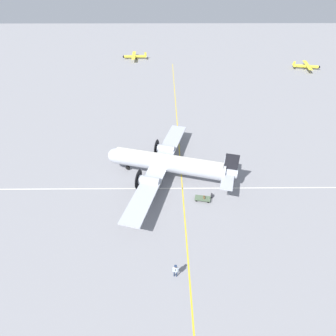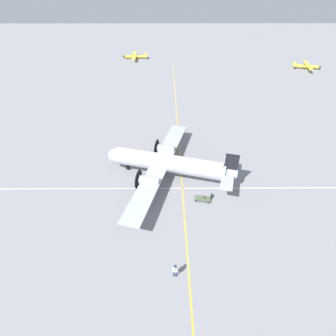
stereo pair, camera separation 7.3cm
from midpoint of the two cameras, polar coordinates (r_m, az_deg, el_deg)
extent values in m
plane|color=gray|center=(38.63, -0.05, -1.81)|extent=(300.00, 300.00, 0.00)
cube|color=gold|center=(38.69, 2.88, -1.79)|extent=(120.00, 0.16, 0.01)
cube|color=silver|center=(36.54, -0.02, -4.45)|extent=(0.16, 120.00, 0.01)
cylinder|color=#ADB2BC|center=(37.27, -0.06, 0.93)|extent=(6.61, 16.21, 2.34)
cylinder|color=silver|center=(36.90, -0.06, 1.74)|extent=(5.72, 15.26, 1.64)
sphere|color=#ADB2BC|center=(39.79, -11.38, 2.68)|extent=(2.22, 2.22, 2.22)
cylinder|color=#ADB2BC|center=(36.34, 12.35, -0.89)|extent=(2.09, 3.39, 1.29)
cube|color=black|center=(35.40, 13.63, 1.07)|extent=(0.61, 1.75, 2.69)
cube|color=#ADB2BC|center=(36.27, 12.99, -0.84)|extent=(7.82, 3.59, 0.10)
cube|color=#ADB2BC|center=(37.71, -1.79, 0.84)|extent=(23.79, 8.93, 0.20)
cylinder|color=#ADB2BC|center=(34.70, -4.16, -2.86)|extent=(1.98, 3.01, 1.29)
cylinder|color=black|center=(35.15, -6.50, -2.44)|extent=(2.61, 0.77, 2.70)
sphere|color=black|center=(35.19, -6.71, -2.40)|extent=(0.45, 0.45, 0.45)
cylinder|color=#ADB2BC|center=(41.00, -0.53, 4.13)|extent=(1.98, 3.01, 1.29)
cylinder|color=black|center=(41.38, -2.56, 4.42)|extent=(2.61, 0.77, 2.70)
sphere|color=black|center=(41.41, -2.75, 4.45)|extent=(0.45, 0.45, 0.45)
cylinder|color=#4C4C51|center=(35.26, -3.66, -4.17)|extent=(0.18, 0.18, 0.93)
cylinder|color=black|center=(35.57, -3.63, -4.74)|extent=(0.59, 1.14, 1.10)
cylinder|color=#4C4C51|center=(41.47, -0.16, 2.94)|extent=(0.18, 0.18, 0.93)
cylinder|color=black|center=(41.73, -0.15, 2.40)|extent=(0.59, 1.14, 1.10)
cylinder|color=#4C4C51|center=(39.95, -8.83, 0.56)|extent=(0.14, 0.14, 0.87)
cylinder|color=black|center=(40.20, -8.77, 0.06)|extent=(0.36, 0.72, 0.70)
cylinder|color=navy|center=(27.61, 1.80, -22.05)|extent=(0.12, 0.12, 0.82)
cylinder|color=navy|center=(27.63, 1.27, -22.00)|extent=(0.12, 0.12, 0.82)
cube|color=silver|center=(27.01, 1.56, -21.23)|extent=(0.24, 0.42, 0.62)
sphere|color=tan|center=(26.63, 1.58, -20.72)|extent=(0.27, 0.27, 0.27)
cylinder|color=silver|center=(27.03, 2.12, -21.32)|extent=(0.10, 0.10, 0.59)
cylinder|color=silver|center=(27.05, 1.01, -21.21)|extent=(0.10, 0.10, 0.59)
cube|color=black|center=(26.89, 1.54, -21.32)|extent=(0.02, 0.05, 0.39)
cylinder|color=navy|center=(26.54, 1.58, -20.58)|extent=(0.33, 0.33, 0.07)
cube|color=#232328|center=(35.47, 9.44, -5.97)|extent=(0.44, 0.15, 0.58)
cube|color=black|center=(35.25, 9.49, -5.58)|extent=(0.16, 0.11, 0.02)
cube|color=brown|center=(34.99, 7.78, -6.52)|extent=(0.49, 0.18, 0.54)
cube|color=#4A3520|center=(34.79, 7.82, -6.16)|extent=(0.18, 0.12, 0.02)
cube|color=#4C6047|center=(34.90, 7.48, -6.55)|extent=(1.44, 2.19, 0.04)
cube|color=#4C6047|center=(34.75, 9.13, -6.44)|extent=(1.07, 0.24, 0.04)
cylinder|color=#4C6047|center=(34.45, 9.07, -7.14)|extent=(0.04, 0.04, 0.22)
cylinder|color=#4C6047|center=(35.21, 9.16, -6.01)|extent=(0.04, 0.04, 0.22)
cylinder|color=black|center=(34.71, 6.13, -7.09)|extent=(0.11, 0.29, 0.28)
cylinder|color=black|center=(35.34, 6.27, -6.13)|extent=(0.11, 0.29, 0.28)
cylinder|color=black|center=(34.70, 8.68, -7.36)|extent=(0.11, 0.29, 0.28)
cylinder|color=black|center=(35.34, 8.76, -6.40)|extent=(0.11, 0.29, 0.28)
cylinder|color=yellow|center=(100.37, -7.20, 22.95)|extent=(1.37, 7.56, 0.92)
sphere|color=black|center=(100.64, -9.62, 22.78)|extent=(0.83, 0.83, 0.83)
cube|color=yellow|center=(100.30, -7.48, 23.16)|extent=(11.33, 1.84, 0.08)
cube|color=yellow|center=(100.09, -4.95, 23.48)|extent=(0.10, 0.67, 1.19)
cube|color=yellow|center=(100.22, -4.93, 23.14)|extent=(3.70, 0.80, 0.04)
cylinder|color=black|center=(100.69, -8.81, 22.47)|extent=(0.10, 0.28, 0.28)
cylinder|color=#4C4C51|center=(100.67, -8.82, 22.53)|extent=(0.06, 0.06, 0.21)
cylinder|color=black|center=(99.69, -6.93, 22.48)|extent=(0.10, 0.28, 0.28)
cylinder|color=#4C4C51|center=(99.67, -6.93, 22.54)|extent=(0.06, 0.06, 0.21)
cylinder|color=black|center=(101.32, -6.90, 22.70)|extent=(0.10, 0.28, 0.28)
cylinder|color=#4C4C51|center=(101.29, -6.90, 22.76)|extent=(0.06, 0.06, 0.21)
cylinder|color=yellow|center=(97.92, 27.76, 19.00)|extent=(2.55, 7.31, 0.89)
sphere|color=black|center=(98.89, 29.97, 18.49)|extent=(0.80, 0.80, 0.80)
cube|color=yellow|center=(97.92, 28.07, 19.16)|extent=(10.92, 3.63, 0.08)
cube|color=yellow|center=(96.97, 25.76, 19.85)|extent=(0.21, 0.65, 1.16)
cube|color=yellow|center=(97.10, 25.67, 19.53)|extent=(3.61, 1.37, 0.04)
cylinder|color=black|center=(98.72, 29.15, 18.30)|extent=(0.14, 0.29, 0.28)
cylinder|color=#4C4C51|center=(98.70, 29.17, 18.36)|extent=(0.06, 0.06, 0.21)
cylinder|color=black|center=(98.75, 27.33, 18.83)|extent=(0.14, 0.29, 0.28)
cylinder|color=#4C4C51|center=(98.72, 27.35, 18.89)|extent=(0.06, 0.06, 0.21)
cylinder|color=black|center=(97.22, 27.50, 18.55)|extent=(0.14, 0.29, 0.28)
cylinder|color=#4C4C51|center=(97.19, 27.51, 18.61)|extent=(0.06, 0.06, 0.21)
cube|color=orange|center=(32.55, -7.88, -11.33)|extent=(0.44, 0.44, 0.03)
cone|color=orange|center=(32.35, -7.92, -11.00)|extent=(0.37, 0.37, 0.58)
camera|label=1|loc=(0.04, -90.06, -0.04)|focal=28.00mm
camera|label=2|loc=(0.04, 89.94, 0.04)|focal=28.00mm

